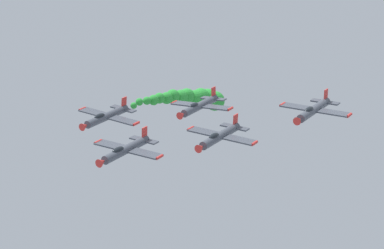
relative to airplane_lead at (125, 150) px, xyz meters
name	(u,v)px	position (x,y,z in m)	size (l,w,h in m)	color
airplane_lead	(125,150)	(0.00, 0.00, 0.00)	(9.57, 10.35, 2.34)	#474C56
airplane_left_inner	(220,136)	(-8.86, -8.13, 0.88)	(9.57, 10.35, 2.34)	#474C56
airplane_right_inner	(106,116)	(9.65, -9.38, 0.28)	(9.56, 10.35, 2.42)	#474C56
smoke_trail_right_inner	(195,98)	(7.58, -30.80, -2.14)	(5.40, 21.40, 6.02)	green
airplane_left_outer	(199,106)	(-0.14, -18.40, 0.96)	(9.57, 10.35, 2.34)	#474C56
airplane_right_outer	(314,110)	(-17.96, -16.72, 3.46)	(9.56, 10.35, 2.32)	#474C56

